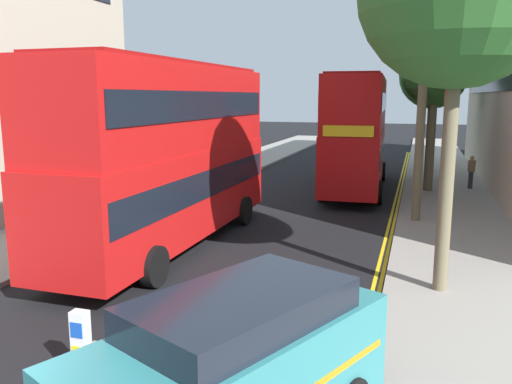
% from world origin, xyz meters
% --- Properties ---
extents(sidewalk_right, '(4.00, 80.00, 0.14)m').
position_xyz_m(sidewalk_right, '(6.50, 16.00, 0.07)').
color(sidewalk_right, gray).
rests_on(sidewalk_right, ground).
extents(sidewalk_left, '(4.00, 80.00, 0.14)m').
position_xyz_m(sidewalk_left, '(-6.50, 16.00, 0.07)').
color(sidewalk_left, gray).
rests_on(sidewalk_left, ground).
extents(kerb_line_outer, '(0.10, 56.00, 0.01)m').
position_xyz_m(kerb_line_outer, '(4.40, 14.00, 0.00)').
color(kerb_line_outer, yellow).
rests_on(kerb_line_outer, ground).
extents(kerb_line_inner, '(0.10, 56.00, 0.01)m').
position_xyz_m(kerb_line_inner, '(4.24, 14.00, 0.00)').
color(kerb_line_inner, yellow).
rests_on(kerb_line_inner, ground).
extents(traffic_island, '(1.10, 2.20, 0.10)m').
position_xyz_m(traffic_island, '(0.00, 2.98, 0.05)').
color(traffic_island, gray).
rests_on(traffic_island, ground).
extents(keep_left_bollard, '(0.36, 0.28, 1.11)m').
position_xyz_m(keep_left_bollard, '(0.00, 2.98, 0.61)').
color(keep_left_bollard, silver).
rests_on(keep_left_bollard, traffic_island).
extents(double_decker_bus_away, '(2.88, 10.83, 5.64)m').
position_xyz_m(double_decker_bus_away, '(-2.15, 10.58, 3.03)').
color(double_decker_bus_away, red).
rests_on(double_decker_bus_away, ground).
extents(double_decker_bus_oncoming, '(3.15, 10.90, 5.64)m').
position_xyz_m(double_decker_bus_oncoming, '(2.18, 22.43, 3.03)').
color(double_decker_bus_oncoming, '#B20F0F').
rests_on(double_decker_bus_oncoming, ground).
extents(taxi_minivan, '(3.71, 5.15, 2.12)m').
position_xyz_m(taxi_minivan, '(2.90, 2.15, 1.07)').
color(taxi_minivan, teal).
rests_on(taxi_minivan, ground).
extents(pedestrian_far, '(0.34, 0.22, 1.62)m').
position_xyz_m(pedestrian_far, '(7.67, 23.71, 0.99)').
color(pedestrian_far, '#2D2D38').
rests_on(pedestrian_far, sidewalk_right).
extents(street_tree_near, '(4.00, 4.00, 7.77)m').
position_xyz_m(street_tree_near, '(5.73, 29.75, 5.88)').
color(street_tree_near, '#6B6047').
rests_on(street_tree_near, sidewalk_right).
extents(street_tree_mid, '(2.94, 2.94, 8.25)m').
position_xyz_m(street_tree_mid, '(5.15, 15.91, 6.83)').
color(street_tree_mid, '#6B6047').
rests_on(street_tree_mid, sidewalk_right).
extents(street_tree_far, '(3.11, 3.11, 7.20)m').
position_xyz_m(street_tree_far, '(5.65, 22.56, 5.70)').
color(street_tree_far, '#6B6047').
rests_on(street_tree_far, sidewalk_right).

